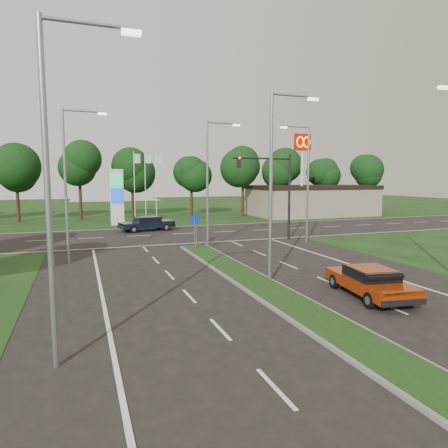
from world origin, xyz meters
name	(u,v)px	position (x,y,z in m)	size (l,w,h in m)	color
ground	(327,327)	(0.00, 0.00, 0.00)	(160.00, 160.00, 0.00)	black
verge_far	(131,209)	(0.00, 55.00, 0.00)	(160.00, 50.00, 0.02)	black
cross_road	(172,234)	(0.00, 24.00, 0.00)	(160.00, 12.00, 0.02)	black
median_kerb	(273,293)	(0.00, 4.00, 0.06)	(2.00, 26.00, 0.12)	slate
commercial_building	(312,201)	(22.00, 36.00, 2.00)	(16.00, 9.00, 4.00)	gray
streetlight_median_near	(275,177)	(1.00, 6.00, 5.08)	(2.53, 0.22, 9.00)	gray
streetlight_median_far	(210,178)	(1.00, 16.00, 5.08)	(2.53, 0.22, 9.00)	gray
streetlight_left_near	(55,176)	(-8.30, 0.00, 5.08)	(2.53, 0.22, 9.00)	gray
streetlight_left_far	(69,177)	(-8.30, 14.00, 5.08)	(2.53, 0.22, 9.00)	gray
streetlight_right_far	(306,178)	(8.80, 16.00, 5.08)	(2.53, 0.22, 9.00)	gray
traffic_signal	(275,183)	(7.19, 18.00, 4.65)	(5.10, 0.42, 7.00)	black
median_signs	(195,225)	(0.00, 16.40, 1.71)	(1.16, 1.76, 2.38)	gray
gas_pylon	(119,196)	(-3.79, 33.05, 3.20)	(5.80, 1.26, 8.00)	silver
mcdonalds_sign	(302,154)	(18.00, 31.97, 7.99)	(2.20, 0.47, 10.40)	silver
treeline_far	(145,164)	(0.10, 39.93, 6.83)	(6.00, 6.00, 9.90)	black
red_sedan	(370,281)	(3.73, 2.38, 0.68)	(2.56, 4.85, 1.27)	#902907
navy_sedan	(147,223)	(-1.78, 27.19, 0.74)	(5.33, 3.00, 1.38)	black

